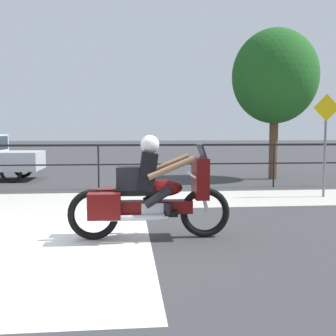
# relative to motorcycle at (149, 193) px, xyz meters

# --- Properties ---
(ground_plane) EXTENTS (120.00, 120.00, 0.00)m
(ground_plane) POSITION_rel_motorcycle_xyz_m (-1.14, 0.23, -0.71)
(ground_plane) COLOR #38383A
(sidewalk_band) EXTENTS (44.00, 2.40, 0.01)m
(sidewalk_band) POSITION_rel_motorcycle_xyz_m (-1.14, 3.63, -0.70)
(sidewalk_band) COLOR #B7B2A8
(sidewalk_band) RESTS_ON ground
(crosswalk_band) EXTENTS (2.98, 6.00, 0.01)m
(crosswalk_band) POSITION_rel_motorcycle_xyz_m (-1.48, 0.03, -0.70)
(crosswalk_band) COLOR silver
(crosswalk_band) RESTS_ON ground
(fence_railing) EXTENTS (36.00, 0.05, 1.28)m
(fence_railing) POSITION_rel_motorcycle_xyz_m (-1.14, 5.54, 0.30)
(fence_railing) COLOR black
(fence_railing) RESTS_ON ground
(motorcycle) EXTENTS (2.51, 0.76, 1.60)m
(motorcycle) POSITION_rel_motorcycle_xyz_m (0.00, 0.00, 0.00)
(motorcycle) COLOR black
(motorcycle) RESTS_ON ground
(street_sign) EXTENTS (0.67, 0.06, 2.56)m
(street_sign) POSITION_rel_motorcycle_xyz_m (4.57, 3.59, 0.88)
(street_sign) COLOR slate
(street_sign) RESTS_ON ground
(tree_behind_sign) EXTENTS (2.88, 2.88, 5.07)m
(tree_behind_sign) POSITION_rel_motorcycle_xyz_m (4.65, 7.54, 2.76)
(tree_behind_sign) COLOR brown
(tree_behind_sign) RESTS_ON ground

